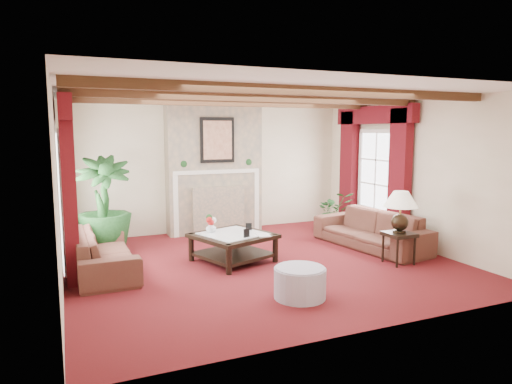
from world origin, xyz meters
name	(u,v)px	position (x,y,z in m)	size (l,w,h in m)	color
floor	(263,263)	(0.00, 0.00, 0.00)	(6.00, 6.00, 0.00)	#4F0E11
ceiling	(264,94)	(0.00, 0.00, 2.70)	(6.00, 6.00, 0.00)	white
back_wall	(211,168)	(0.00, 2.75, 1.35)	(6.00, 0.02, 2.70)	beige
left_wall	(58,190)	(-3.00, 0.00, 1.35)	(0.02, 5.50, 2.70)	beige
right_wall	(412,174)	(3.00, 0.00, 1.35)	(0.02, 5.50, 2.70)	beige
ceiling_beams	(264,98)	(0.00, 0.00, 2.64)	(6.00, 3.00, 0.12)	#3D2113
fireplace	(214,103)	(0.00, 2.55, 2.70)	(2.00, 0.52, 2.70)	#9C8465
french_door_left	(58,131)	(-2.97, 1.00, 2.13)	(0.10, 1.10, 2.16)	white
french_door_right	(378,131)	(2.97, 1.00, 2.13)	(0.10, 1.10, 2.16)	white
curtains_left	(64,103)	(-2.86, 1.00, 2.55)	(0.20, 2.40, 2.55)	#460911
curtains_right	(374,110)	(2.86, 1.00, 2.55)	(0.20, 2.40, 2.55)	#460911
sofa_left	(104,245)	(-2.41, 0.58, 0.41)	(0.64, 2.12, 0.83)	#3B1017
sofa_right	(371,224)	(2.24, 0.17, 0.44)	(0.97, 2.33, 0.88)	#3B1017
potted_palm	(104,226)	(-2.31, 1.73, 0.48)	(1.06, 1.77, 0.96)	black
small_plant	(335,215)	(2.41, 1.66, 0.33)	(0.92, 0.99, 0.66)	black
coffee_table	(233,248)	(-0.41, 0.30, 0.23)	(1.13, 1.13, 0.46)	black
side_table	(399,248)	(2.01, -0.86, 0.26)	(0.43, 0.43, 0.51)	black
ottoman	(300,283)	(-0.19, -1.59, 0.20)	(0.67, 0.67, 0.39)	#A49CB1
table_lamp	(400,211)	(2.01, -0.86, 0.86)	(0.55, 0.55, 0.69)	black
flower_vase	(211,228)	(-0.71, 0.54, 0.55)	(0.22, 0.22, 0.17)	silver
book	(257,228)	(-0.11, -0.01, 0.60)	(0.20, 0.05, 0.27)	black
photo_frame_a	(247,233)	(-0.31, -0.04, 0.54)	(0.11, 0.02, 0.15)	black
photo_frame_b	(249,227)	(-0.08, 0.43, 0.53)	(0.10, 0.02, 0.13)	black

